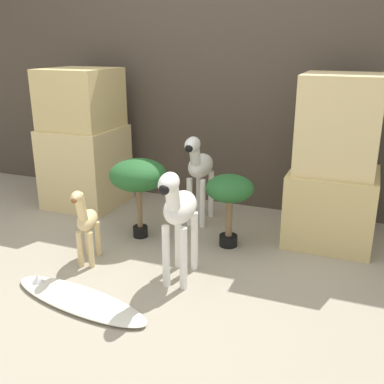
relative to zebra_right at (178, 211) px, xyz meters
The scene contains 10 objects.
ground_plane 0.57m from the zebra_right, 143.26° to the right, with size 14.00×14.00×0.00m, color #9E937F.
wall_back 1.65m from the zebra_right, 100.08° to the left, with size 6.40×0.08×2.20m.
rock_pillar_left 1.65m from the zebra_right, 143.68° to the left, with size 0.61×0.61×1.20m.
rock_pillar_right 1.26m from the zebra_right, 50.79° to the left, with size 0.61×0.61×1.21m.
zebra_right is the anchor object (origin of this frame).
zebra_left 0.96m from the zebra_right, 103.54° to the left, with size 0.20×0.51×0.74m.
giraffe_figurine 0.68m from the zebra_right, behind, with size 0.20×0.37×0.55m.
potted_palm_front 0.73m from the zebra_right, 137.16° to the left, with size 0.42×0.42×0.61m.
potted_palm_back 0.61m from the zebra_right, 77.26° to the left, with size 0.34×0.34×0.53m.
surfboard 0.76m from the zebra_right, 134.65° to the right, with size 0.98×0.40×0.08m.
Camera 1 is at (1.26, -2.07, 1.42)m, focal length 42.00 mm.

